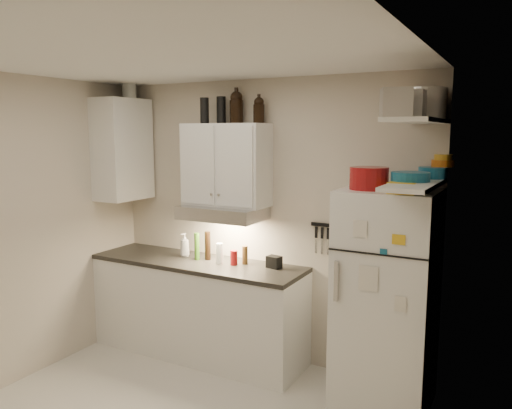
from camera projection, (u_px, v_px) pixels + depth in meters
The scene contains 35 objects.
ceiling at pixel (154, 54), 3.16m from camera, with size 3.20×3.00×0.02m, color white.
back_wall at pixel (264, 221), 4.66m from camera, with size 3.20×0.02×2.60m, color beige.
left_wall at pixel (6, 233), 4.11m from camera, with size 0.02×3.00×2.60m, color beige.
right_wall at pixel (403, 292), 2.59m from camera, with size 0.02×3.00×2.60m, color beige.
base_cabinet at pixel (198, 309), 4.78m from camera, with size 2.10×0.60×0.88m, color white.
countertop at pixel (197, 263), 4.71m from camera, with size 2.10×0.62×0.04m, color black.
upper_cabinet at pixel (226, 165), 4.57m from camera, with size 0.80×0.33×0.75m, color white.
side_cabinet at pixel (122, 150), 4.98m from camera, with size 0.33×0.55×1.00m, color white.
range_hood at pixel (223, 213), 4.58m from camera, with size 0.76×0.46×0.12m, color silver.
fridge at pixel (386, 299), 3.83m from camera, with size 0.70×0.68×1.70m, color white.
shelf_hi at pixel (418, 121), 3.42m from camera, with size 0.30×0.95×0.03m, color white.
shelf_lo at pixel (415, 184), 3.49m from camera, with size 0.30×0.95×0.03m, color white.
knife_strip at pixel (334, 226), 4.30m from camera, with size 0.42×0.02×0.03m, color black.
dutch_oven at pixel (369, 178), 3.69m from camera, with size 0.29×0.29×0.17m, color maroon.
book_stack at pixel (404, 187), 3.49m from camera, with size 0.19×0.23×0.08m, color yellow.
spice_jar at pixel (405, 183), 3.64m from camera, with size 0.07×0.07×0.11m, color silver.
stock_pot at pixel (425, 104), 3.68m from camera, with size 0.32×0.32×0.23m, color silver.
tin_a at pixel (410, 104), 3.35m from camera, with size 0.19×0.17×0.19m, color #AAAAAD.
tin_b at pixel (396, 103), 3.12m from camera, with size 0.18×0.18×0.18m, color #AAAAAD.
bowl_teal at pixel (433, 173), 3.76m from camera, with size 0.21×0.21×0.09m, color #165A7C.
bowl_orange at pixel (443, 163), 3.80m from camera, with size 0.17×0.17×0.05m, color #C15B12.
bowl_yellow at pixel (443, 157), 3.80m from camera, with size 0.13×0.13×0.04m, color #C08F21.
plates at pixel (410, 177), 3.54m from camera, with size 0.27×0.27×0.07m, color #165A7C.
growler_a at pixel (236, 107), 4.54m from camera, with size 0.13×0.13×0.30m, color black, non-canonical shape.
growler_b at pixel (259, 110), 4.43m from camera, with size 0.10×0.10×0.24m, color black, non-canonical shape.
thermos_a at pixel (221, 110), 4.59m from camera, with size 0.08×0.08×0.25m, color black.
thermos_b at pixel (204, 111), 4.52m from camera, with size 0.08×0.08×0.23m, color black.
side_jar at pixel (129, 90), 4.99m from camera, with size 0.14×0.14×0.18m, color silver.
soap_bottle at pixel (185, 244), 4.84m from camera, with size 0.10×0.10×0.26m, color white.
pepper_mill at pixel (245, 255), 4.57m from camera, with size 0.05×0.05×0.17m, color brown.
oil_bottle at pixel (197, 246), 4.72m from camera, with size 0.05×0.05×0.26m, color #346318.
vinegar_bottle at pixel (208, 246), 4.73m from camera, with size 0.06×0.06×0.27m, color black.
clear_bottle at pixel (220, 253), 4.59m from camera, with size 0.06×0.06×0.19m, color silver.
red_jar at pixel (234, 258), 4.55m from camera, with size 0.07×0.07×0.13m, color maroon.
caddy at pixel (274, 262), 4.45m from camera, with size 0.13×0.09×0.11m, color black.
Camera 1 is at (2.14, -2.55, 2.12)m, focal length 35.00 mm.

